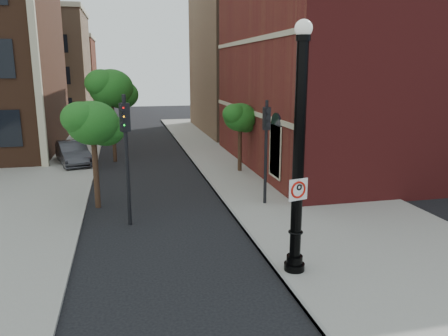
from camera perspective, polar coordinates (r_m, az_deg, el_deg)
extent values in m
plane|color=black|center=(12.59, -1.38, -15.53)|extent=(120.00, 120.00, 0.00)
cube|color=gray|center=(23.18, 8.21, -2.03)|extent=(8.00, 60.00, 0.12)
cube|color=gray|center=(30.23, -25.69, 0.33)|extent=(10.00, 50.00, 0.12)
cube|color=gray|center=(22.09, -1.40, -2.62)|extent=(0.10, 60.00, 0.14)
cube|color=maroon|center=(30.80, 23.79, 11.90)|extent=(22.00, 16.00, 12.00)
cube|color=black|center=(21.48, 6.74, 2.13)|extent=(0.08, 1.40, 2.40)
cube|color=#BFB594|center=(25.98, 3.13, 7.42)|extent=(0.06, 16.00, 0.25)
cube|color=#BFB594|center=(25.90, 3.24, 16.26)|extent=(0.06, 16.00, 0.25)
cube|color=#BFB594|center=(28.27, -23.48, 13.96)|extent=(0.40, 0.40, 14.00)
cube|color=#8E694D|center=(55.71, -23.65, 11.92)|extent=(12.00, 12.00, 12.00)
cube|color=#612917|center=(69.55, -21.51, 11.28)|extent=(12.00, 12.00, 10.00)
cube|color=#8E694D|center=(44.73, 11.38, 14.01)|extent=(22.00, 14.00, 14.00)
cylinder|color=black|center=(13.53, 9.15, -12.80)|extent=(0.61, 0.61, 0.33)
cylinder|color=black|center=(13.41, 9.19, -11.75)|extent=(0.48, 0.48, 0.27)
cylinder|color=black|center=(12.45, 9.70, 1.20)|extent=(0.33, 0.33, 6.36)
torus|color=black|center=(13.07, 9.33, -8.25)|extent=(0.44, 0.44, 0.07)
cylinder|color=black|center=(12.22, 10.31, 16.37)|extent=(0.39, 0.39, 0.16)
sphere|color=silver|center=(12.24, 10.35, 17.50)|extent=(0.48, 0.48, 0.48)
cube|color=white|center=(12.47, 9.67, -2.81)|extent=(0.61, 0.18, 0.63)
cube|color=black|center=(12.40, 9.72, -1.52)|extent=(0.61, 0.16, 0.05)
cube|color=black|center=(12.56, 9.62, -4.07)|extent=(0.61, 0.16, 0.05)
cube|color=black|center=(12.31, 8.60, -2.98)|extent=(0.05, 0.02, 0.63)
cube|color=black|center=(12.65, 10.72, -2.63)|extent=(0.05, 0.02, 0.63)
torus|color=#B91107|center=(12.47, 9.67, -2.81)|extent=(0.50, 0.19, 0.50)
cube|color=#B91107|center=(12.47, 9.67, -2.81)|extent=(0.35, 0.10, 0.36)
cube|color=black|center=(12.44, 9.46, -2.84)|extent=(0.06, 0.02, 0.29)
torus|color=black|center=(12.47, 9.78, -2.49)|extent=(0.20, 0.11, 0.20)
cylinder|color=black|center=(12.40, 9.72, -1.55)|extent=(0.04, 0.03, 0.03)
imported|color=#2E2E33|center=(29.13, -19.14, 1.87)|extent=(2.71, 4.83, 1.51)
cylinder|color=black|center=(16.96, -12.56, 0.81)|extent=(0.15, 0.15, 5.05)
cube|color=black|center=(16.70, -12.84, 6.47)|extent=(0.41, 0.39, 1.05)
sphere|color=#E50505|center=(16.51, -13.13, 7.67)|extent=(0.19, 0.19, 0.19)
sphere|color=#FF8C00|center=(16.54, -13.08, 6.58)|extent=(0.19, 0.19, 0.19)
sphere|color=#00E519|center=(16.57, -13.02, 5.50)|extent=(0.19, 0.19, 0.19)
cylinder|color=black|center=(19.07, 5.48, 1.81)|extent=(0.14, 0.14, 4.67)
cube|color=black|center=(18.83, 5.58, 6.46)|extent=(0.30, 0.28, 0.97)
sphere|color=#E50505|center=(18.65, 5.77, 7.44)|extent=(0.18, 0.18, 0.18)
sphere|color=#FF8C00|center=(18.68, 5.75, 6.55)|extent=(0.18, 0.18, 0.18)
sphere|color=#00E519|center=(18.71, 5.73, 5.67)|extent=(0.18, 0.18, 0.18)
cylinder|color=#999999|center=(17.70, 9.84, 0.40)|extent=(0.09, 0.09, 4.43)
cylinder|color=black|center=(19.64, -16.42, -0.11)|extent=(0.24, 0.24, 3.49)
ellipsoid|color=#1B5215|center=(19.30, -16.80, 5.66)|extent=(2.19, 2.19, 1.86)
ellipsoid|color=#1B5215|center=(19.71, -15.22, 4.88)|extent=(1.69, 1.69, 1.44)
ellipsoid|color=#1B5215|center=(19.01, -18.25, 6.22)|extent=(1.59, 1.59, 1.35)
cylinder|color=black|center=(29.10, -14.25, 5.09)|extent=(0.24, 0.24, 4.43)
ellipsoid|color=#1B5215|center=(28.88, -14.53, 10.07)|extent=(2.78, 2.78, 2.37)
ellipsoid|color=#1B5215|center=(29.40, -13.21, 9.32)|extent=(2.15, 2.15, 1.83)
ellipsoid|color=#1B5215|center=(28.50, -15.75, 10.60)|extent=(2.02, 2.02, 1.72)
cylinder|color=black|center=(25.33, 2.08, 2.74)|extent=(0.24, 0.24, 3.02)
ellipsoid|color=#1B5215|center=(25.08, 2.11, 6.63)|extent=(1.90, 1.90, 1.61)
ellipsoid|color=#1B5215|center=(25.56, 2.84, 6.06)|extent=(1.47, 1.47, 1.25)
ellipsoid|color=#1B5215|center=(24.71, 1.40, 7.04)|extent=(1.38, 1.38, 1.17)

